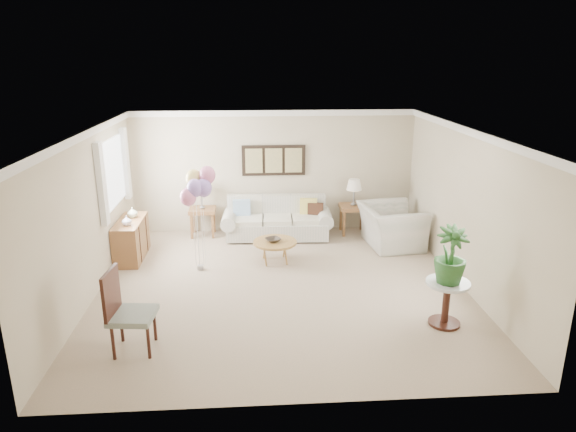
% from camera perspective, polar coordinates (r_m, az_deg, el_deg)
% --- Properties ---
extents(ground_plane, '(6.00, 6.00, 0.00)m').
position_cam_1_polar(ground_plane, '(8.61, -0.67, -7.91)').
color(ground_plane, tan).
extents(room_shell, '(6.04, 6.04, 2.60)m').
position_cam_1_polar(room_shell, '(8.13, -1.52, 2.77)').
color(room_shell, beige).
rests_on(room_shell, ground).
extents(wall_art_triptych, '(1.35, 0.06, 0.65)m').
position_cam_1_polar(wall_art_triptych, '(10.95, -1.60, 6.19)').
color(wall_art_triptych, black).
rests_on(wall_art_triptych, ground).
extents(sofa, '(2.33, 0.94, 0.85)m').
position_cam_1_polar(sofa, '(10.81, -1.18, -0.62)').
color(sofa, beige).
rests_on(sofa, ground).
extents(end_table_left, '(0.55, 0.50, 0.60)m').
position_cam_1_polar(end_table_left, '(10.98, -9.48, 0.36)').
color(end_table_left, brown).
rests_on(end_table_left, ground).
extents(end_table_right, '(0.57, 0.52, 0.62)m').
position_cam_1_polar(end_table_right, '(11.06, 7.26, 0.69)').
color(end_table_right, brown).
rests_on(end_table_right, ground).
extents(lamp_left, '(0.30, 0.30, 0.53)m').
position_cam_1_polar(lamp_left, '(10.85, -9.61, 2.90)').
color(lamp_left, gray).
rests_on(lamp_left, end_table_left).
extents(lamp_right, '(0.32, 0.32, 0.57)m').
position_cam_1_polar(lamp_right, '(10.92, 7.37, 3.38)').
color(lamp_right, gray).
rests_on(lamp_right, end_table_right).
extents(coffee_table, '(0.81, 0.81, 0.41)m').
position_cam_1_polar(coffee_table, '(9.48, -1.46, -2.99)').
color(coffee_table, '#A27A3C').
rests_on(coffee_table, ground).
extents(decor_bowl, '(0.36, 0.36, 0.07)m').
position_cam_1_polar(decor_bowl, '(9.44, -1.68, -2.67)').
color(decor_bowl, '#2A231C').
rests_on(decor_bowl, coffee_table).
extents(armchair, '(1.24, 1.38, 0.82)m').
position_cam_1_polar(armchair, '(10.49, 11.34, -1.11)').
color(armchair, beige).
rests_on(armchair, ground).
extents(side_table, '(0.61, 0.61, 0.66)m').
position_cam_1_polar(side_table, '(7.62, 17.26, -8.09)').
color(side_table, silver).
rests_on(side_table, ground).
extents(potted_plant, '(0.50, 0.50, 0.81)m').
position_cam_1_polar(potted_plant, '(7.38, 17.63, -4.17)').
color(potted_plant, '#285021').
rests_on(potted_plant, side_table).
extents(accent_chair, '(0.60, 0.60, 1.12)m').
position_cam_1_polar(accent_chair, '(6.97, -17.60, -9.87)').
color(accent_chair, gray).
rests_on(accent_chair, ground).
extents(credenza, '(0.46, 1.20, 0.74)m').
position_cam_1_polar(credenza, '(10.11, -17.02, -2.49)').
color(credenza, brown).
rests_on(credenza, ground).
extents(vase_white, '(0.22, 0.22, 0.18)m').
position_cam_1_polar(vase_white, '(9.71, -17.49, -0.49)').
color(vase_white, silver).
rests_on(vase_white, credenza).
extents(vase_sage, '(0.22, 0.22, 0.20)m').
position_cam_1_polar(vase_sage, '(10.15, -16.90, 0.39)').
color(vase_sage, beige).
rests_on(vase_sage, credenza).
extents(balloon_cluster, '(0.61, 0.51, 1.88)m').
position_cam_1_polar(balloon_cluster, '(8.92, -10.01, 3.32)').
color(balloon_cluster, gray).
rests_on(balloon_cluster, ground).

